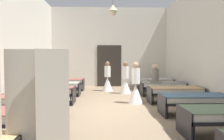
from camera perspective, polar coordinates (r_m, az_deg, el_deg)
The scene contains 16 objects.
ground_plane at distance 6.83m, azimuth 0.18°, elevation -10.84°, with size 7.27×11.92×0.10m, color #8C755B.
room_shell at distance 8.06m, azimuth -0.16°, elevation 8.10°, with size 7.07×11.52×4.59m.
bed_left_row_1 at distance 4.76m, azimuth -27.83°, elevation -11.16°, with size 1.90×0.84×0.57m.
bed_left_row_2 at distance 6.26m, azimuth -21.13°, elevation -7.72°, with size 1.90×0.84×0.57m.
bed_right_row_2 at distance 6.43m, azimuth 21.46°, elevation -7.45°, with size 1.90×0.84×0.57m.
bed_left_row_3 at distance 7.81m, azimuth -17.11°, elevation -5.57°, with size 1.90×0.84×0.57m.
bed_right_row_3 at distance 7.95m, azimuth 16.72°, elevation -5.42°, with size 1.90×0.84×0.57m.
bed_left_row_4 at distance 9.41m, azimuth -14.45°, elevation -4.13°, with size 1.90×0.84×0.57m.
bed_right_row_4 at distance 9.52m, azimuth 13.55°, elevation -4.04°, with size 1.90×0.84×0.57m.
bed_left_row_5 at distance 11.01m, azimuth -12.57°, elevation -3.10°, with size 1.90×0.84×0.57m.
bed_right_row_5 at distance 11.11m, azimuth 11.28°, elevation -3.04°, with size 1.90×0.84×0.57m.
nurse_near_aisle at distance 10.50m, azimuth -1.23°, elevation -2.83°, with size 0.52×0.52×1.49m.
nurse_mid_aisle at distance 9.71m, azimuth 3.66°, elevation -3.29°, with size 0.52×0.52×1.49m.
nurse_far_aisle at distance 7.60m, azimuth 6.44°, elevation -5.01°, with size 0.52×0.52×1.49m.
patient_seated_primary at distance 9.34m, azimuth 11.60°, elevation -1.50°, with size 0.44×0.44×0.80m.
privacy_screen at distance 3.03m, azimuth -23.50°, elevation -11.01°, with size 1.25×0.16×1.70m.
Camera 1 is at (-0.24, -6.63, 1.56)m, focal length 33.73 mm.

